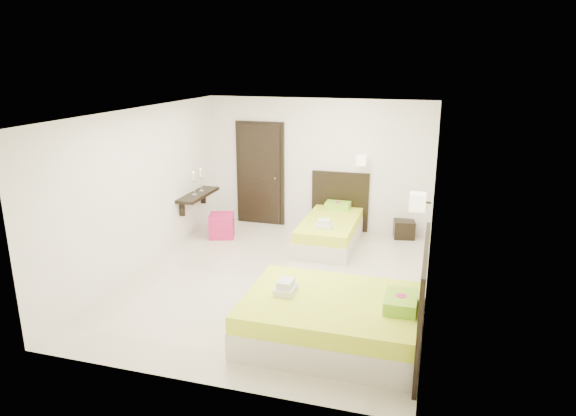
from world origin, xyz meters
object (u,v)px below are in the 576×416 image
(bed_double, at_px, (338,318))
(nightstand, at_px, (404,229))
(bed_single, at_px, (331,229))
(ottoman, at_px, (222,226))

(bed_double, distance_m, nightstand, 4.10)
(bed_single, height_order, ottoman, bed_single)
(nightstand, relative_size, ottoman, 0.84)
(bed_double, bearing_deg, bed_single, 103.15)
(bed_double, xyz_separation_m, ottoman, (-2.89, 3.13, -0.08))
(ottoman, bearing_deg, bed_double, -47.33)
(bed_double, relative_size, nightstand, 5.55)
(bed_single, xyz_separation_m, bed_double, (0.79, -3.37, 0.03))
(bed_single, relative_size, bed_double, 0.89)
(bed_double, relative_size, ottoman, 4.68)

